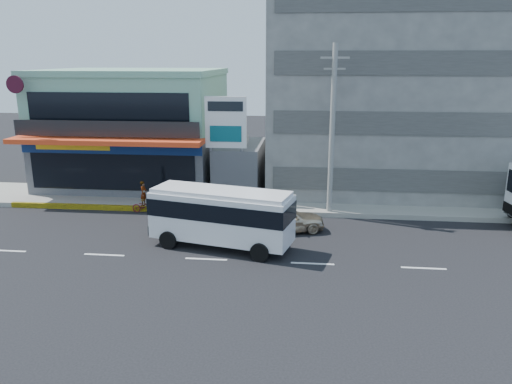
% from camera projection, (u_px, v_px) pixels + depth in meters
% --- Properties ---
extents(ground, '(120.00, 120.00, 0.00)m').
position_uv_depth(ground, '(206.00, 259.00, 23.54)').
color(ground, black).
rests_on(ground, ground).
extents(sidewalk, '(70.00, 5.00, 0.30)m').
position_uv_depth(sidewalk, '(312.00, 203.00, 32.11)').
color(sidewalk, gray).
rests_on(sidewalk, ground).
extents(shop_building, '(12.40, 11.70, 8.00)m').
position_uv_depth(shop_building, '(136.00, 131.00, 36.70)').
color(shop_building, '#444549').
rests_on(shop_building, ground).
extents(concrete_building, '(16.00, 12.00, 14.00)m').
position_uv_depth(concrete_building, '(386.00, 90.00, 35.09)').
color(concrete_building, gray).
rests_on(concrete_building, ground).
extents(gap_structure, '(3.00, 6.00, 3.50)m').
position_uv_depth(gap_structure, '(240.00, 169.00, 34.60)').
color(gap_structure, '#444549').
rests_on(gap_structure, ground).
extents(satellite_dish, '(1.50, 1.50, 0.15)m').
position_uv_depth(satellite_dish, '(238.00, 145.00, 33.16)').
color(satellite_dish, slate).
rests_on(satellite_dish, gap_structure).
extents(billboard, '(2.60, 0.18, 6.90)m').
position_uv_depth(billboard, '(226.00, 128.00, 31.13)').
color(billboard, gray).
rests_on(billboard, ground).
extents(utility_pole_near, '(1.60, 0.30, 10.00)m').
position_uv_depth(utility_pole_near, '(332.00, 130.00, 28.69)').
color(utility_pole_near, '#999993').
rests_on(utility_pole_near, ground).
extents(minibus, '(7.40, 3.86, 2.96)m').
position_uv_depth(minibus, '(221.00, 213.00, 24.63)').
color(minibus, white).
rests_on(minibus, ground).
extents(sedan, '(4.61, 2.85, 1.46)m').
position_uv_depth(sedan, '(285.00, 219.00, 27.12)').
color(sedan, beige).
rests_on(sedan, ground).
extents(motorcycle_rider, '(1.58, 0.66, 1.98)m').
position_uv_depth(motorcycle_rider, '(144.00, 202.00, 30.43)').
color(motorcycle_rider, '#5B0D17').
rests_on(motorcycle_rider, ground).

